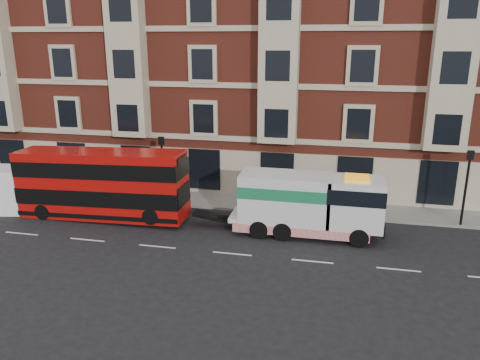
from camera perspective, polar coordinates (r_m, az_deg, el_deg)
name	(u,v)px	position (r m, az deg, el deg)	size (l,w,h in m)	color
ground	(232,254)	(23.76, -0.96, -8.98)	(120.00, 120.00, 0.00)	black
sidewalk	(258,203)	(30.53, 2.26, -2.87)	(90.00, 3.00, 0.15)	slate
victorian_terrace	(284,43)	(36.12, 5.43, 16.26)	(45.00, 12.00, 20.40)	maroon
lamp_post_west	(162,165)	(30.15, -9.43, 1.83)	(0.35, 0.15, 4.35)	black
lamp_post_east	(467,182)	(28.97, 25.89, -0.27)	(0.35, 0.15, 4.35)	black
double_decker_bus	(102,183)	(28.82, -16.51, -0.37)	(10.17, 2.33, 4.12)	#B20C09
tow_truck	(306,204)	(25.57, 8.08, -2.88)	(8.14, 2.41, 3.39)	silver
box_van	(10,190)	(32.39, -26.25, -1.08)	(5.64, 3.13, 2.77)	white
pedestrian	(169,190)	(30.43, -8.70, -1.16)	(0.67, 0.44, 1.83)	#1C1932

